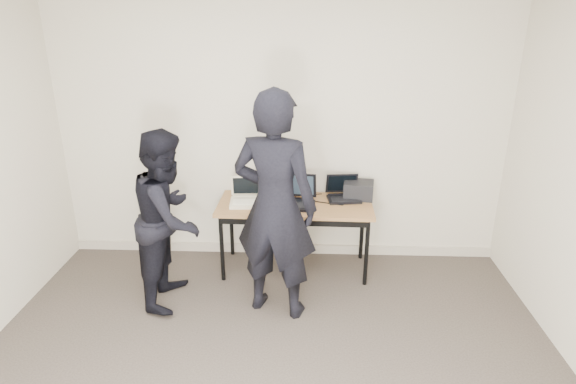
# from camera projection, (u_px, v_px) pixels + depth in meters

# --- Properties ---
(room) EXTENTS (4.60, 4.60, 2.80)m
(room) POSITION_uv_depth(u_px,v_px,m) (259.00, 227.00, 2.70)
(room) COLOR #413831
(room) RESTS_ON ground
(desk) EXTENTS (1.51, 0.68, 0.72)m
(desk) POSITION_uv_depth(u_px,v_px,m) (295.00, 209.00, 4.70)
(desk) COLOR olive
(desk) RESTS_ON ground
(laptop_beige) EXTENTS (0.33, 0.32, 0.25)m
(laptop_beige) POSITION_uv_depth(u_px,v_px,m) (246.00, 198.00, 4.68)
(laptop_beige) COLOR beige
(laptop_beige) RESTS_ON desk
(laptop_center) EXTENTS (0.41, 0.40, 0.28)m
(laptop_center) POSITION_uv_depth(u_px,v_px,m) (296.00, 197.00, 4.66)
(laptop_center) COLOR black
(laptop_center) RESTS_ON desk
(laptop_right) EXTENTS (0.35, 0.34, 0.23)m
(laptop_right) POSITION_uv_depth(u_px,v_px,m) (343.00, 193.00, 4.80)
(laptop_right) COLOR black
(laptop_right) RESTS_ON desk
(leather_satchel) EXTENTS (0.38, 0.22, 0.25)m
(leather_satchel) POSITION_uv_depth(u_px,v_px,m) (278.00, 183.00, 4.85)
(leather_satchel) COLOR brown
(leather_satchel) RESTS_ON desk
(tissue) EXTENTS (0.15, 0.12, 0.08)m
(tissue) POSITION_uv_depth(u_px,v_px,m) (281.00, 169.00, 4.80)
(tissue) COLOR white
(tissue) RESTS_ON leather_satchel
(equipment_box) EXTENTS (0.32, 0.28, 0.17)m
(equipment_box) POSITION_uv_depth(u_px,v_px,m) (359.00, 190.00, 4.80)
(equipment_box) COLOR black
(equipment_box) RESTS_ON desk
(power_brick) EXTENTS (0.09, 0.06, 0.03)m
(power_brick) POSITION_uv_depth(u_px,v_px,m) (271.00, 209.00, 4.52)
(power_brick) COLOR black
(power_brick) RESTS_ON desk
(cables) EXTENTS (1.14, 0.49, 0.01)m
(cables) POSITION_uv_depth(u_px,v_px,m) (300.00, 203.00, 4.68)
(cables) COLOR silver
(cables) RESTS_ON desk
(person_typist) EXTENTS (0.82, 0.65, 1.96)m
(person_typist) POSITION_uv_depth(u_px,v_px,m) (275.00, 207.00, 3.94)
(person_typist) COLOR black
(person_typist) RESTS_ON ground
(person_observer) EXTENTS (0.63, 0.79, 1.58)m
(person_observer) POSITION_uv_depth(u_px,v_px,m) (169.00, 218.00, 4.19)
(person_observer) COLOR black
(person_observer) RESTS_ON ground
(baseboard) EXTENTS (4.50, 0.03, 0.10)m
(baseboard) POSITION_uv_depth(u_px,v_px,m) (281.00, 248.00, 5.25)
(baseboard) COLOR #B4A995
(baseboard) RESTS_ON ground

